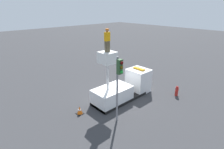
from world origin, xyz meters
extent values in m
plane|color=#38383A|center=(0.00, 0.00, 0.00)|extent=(120.00, 120.00, 0.00)
cube|color=black|center=(0.00, 0.00, 0.12)|extent=(5.21, 2.06, 0.24)
cube|color=white|center=(-0.90, 0.00, 0.72)|extent=(3.41, 2.00, 1.44)
cube|color=white|center=(2.61, 0.00, 1.14)|extent=(1.81, 2.00, 2.29)
cube|color=black|center=(3.52, 0.00, 1.60)|extent=(0.03, 1.70, 0.92)
cube|color=orange|center=(2.61, 0.00, 2.36)|extent=(0.36, 1.20, 0.14)
cylinder|color=silver|center=(-1.43, 0.00, 2.68)|extent=(0.22, 0.22, 2.47)
cube|color=white|center=(-1.43, 0.00, 4.26)|extent=(1.19, 1.19, 0.90)
cube|color=brown|center=(-1.43, 0.00, 5.13)|extent=(0.34, 0.26, 0.84)
cube|color=#F29E0C|center=(-1.43, 0.00, 5.88)|extent=(0.40, 0.26, 0.66)
sphere|color=#9E704C|center=(-1.43, 0.00, 6.33)|extent=(0.23, 0.23, 0.23)
cylinder|color=orange|center=(-1.43, 0.00, 6.42)|extent=(0.26, 0.26, 0.09)
cylinder|color=gray|center=(-2.40, -2.12, 2.48)|extent=(0.14, 0.14, 4.96)
cube|color=#2D512D|center=(-2.40, -2.33, 4.31)|extent=(0.34, 0.28, 1.00)
sphere|color=#490707|center=(-2.40, -2.52, 4.62)|extent=(0.22, 0.22, 0.22)
sphere|color=#503C07|center=(-2.40, -2.52, 4.31)|extent=(0.22, 0.22, 0.22)
sphere|color=green|center=(-2.40, -2.52, 4.00)|extent=(0.22, 0.22, 0.22)
cylinder|color=#B2231E|center=(4.52, -3.17, 0.41)|extent=(0.29, 0.29, 0.81)
sphere|color=#B2231E|center=(4.52, -3.17, 0.88)|extent=(0.24, 0.24, 0.24)
cylinder|color=#B2231E|center=(4.32, -3.17, 0.49)|extent=(0.12, 0.11, 0.11)
cylinder|color=#B2231E|center=(4.72, -3.17, 0.49)|extent=(0.12, 0.11, 0.11)
cube|color=black|center=(-3.97, 0.49, 0.01)|extent=(0.53, 0.53, 0.03)
cone|color=orange|center=(-3.97, 0.49, 0.33)|extent=(0.44, 0.44, 0.67)
cylinder|color=white|center=(-3.97, 0.49, 0.37)|extent=(0.23, 0.23, 0.09)
camera|label=1|loc=(-10.08, -9.96, 8.00)|focal=28.00mm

